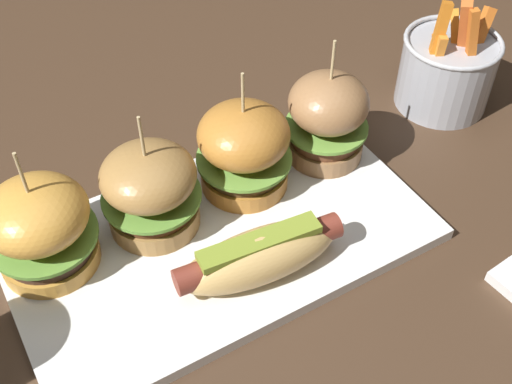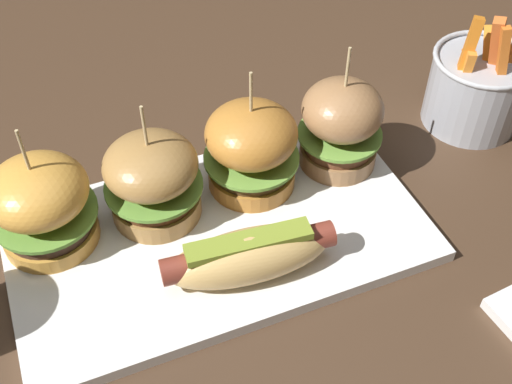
{
  "view_description": "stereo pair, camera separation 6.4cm",
  "coord_description": "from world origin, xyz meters",
  "px_view_note": "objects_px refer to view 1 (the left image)",
  "views": [
    {
      "loc": [
        -0.18,
        -0.38,
        0.51
      ],
      "look_at": [
        0.04,
        0.0,
        0.05
      ],
      "focal_mm": 45.54,
      "sensor_mm": 36.0,
      "label": 1
    },
    {
      "loc": [
        -0.13,
        -0.41,
        0.51
      ],
      "look_at": [
        0.04,
        0.0,
        0.05
      ],
      "focal_mm": 45.54,
      "sensor_mm": 36.0,
      "label": 2
    }
  ],
  "objects_px": {
    "slider_far_left": "(41,227)",
    "slider_center_right": "(244,148)",
    "hot_dog": "(260,255)",
    "platter_main": "(221,239)",
    "slider_center_left": "(150,190)",
    "slider_far_right": "(327,117)",
    "fries_bucket": "(447,70)"
  },
  "relations": [
    {
      "from": "fries_bucket",
      "to": "slider_far_left",
      "type": "bearing_deg",
      "value": -178.63
    },
    {
      "from": "slider_center_right",
      "to": "slider_far_right",
      "type": "bearing_deg",
      "value": -2.37
    },
    {
      "from": "slider_center_left",
      "to": "slider_far_right",
      "type": "distance_m",
      "value": 0.21
    },
    {
      "from": "slider_center_right",
      "to": "fries_bucket",
      "type": "xyz_separation_m",
      "value": [
        0.29,
        0.01,
        -0.02
      ]
    },
    {
      "from": "platter_main",
      "to": "slider_far_right",
      "type": "distance_m",
      "value": 0.18
    },
    {
      "from": "platter_main",
      "to": "fries_bucket",
      "type": "bearing_deg",
      "value": 10.7
    },
    {
      "from": "slider_far_left",
      "to": "slider_center_left",
      "type": "height_order",
      "value": "slider_far_left"
    },
    {
      "from": "hot_dog",
      "to": "slider_far_left",
      "type": "distance_m",
      "value": 0.2
    },
    {
      "from": "slider_far_left",
      "to": "slider_center_left",
      "type": "bearing_deg",
      "value": -2.69
    },
    {
      "from": "fries_bucket",
      "to": "platter_main",
      "type": "bearing_deg",
      "value": -169.3
    },
    {
      "from": "slider_far_right",
      "to": "slider_center_left",
      "type": "bearing_deg",
      "value": 179.73
    },
    {
      "from": "platter_main",
      "to": "slider_center_left",
      "type": "distance_m",
      "value": 0.09
    },
    {
      "from": "slider_far_left",
      "to": "slider_center_right",
      "type": "relative_size",
      "value": 0.98
    },
    {
      "from": "slider_center_left",
      "to": "slider_center_right",
      "type": "height_order",
      "value": "slider_center_right"
    },
    {
      "from": "hot_dog",
      "to": "slider_center_right",
      "type": "bearing_deg",
      "value": 67.01
    },
    {
      "from": "platter_main",
      "to": "fries_bucket",
      "type": "distance_m",
      "value": 0.36
    },
    {
      "from": "slider_far_right",
      "to": "fries_bucket",
      "type": "distance_m",
      "value": 0.19
    },
    {
      "from": "slider_far_right",
      "to": "slider_center_right",
      "type": "bearing_deg",
      "value": 177.63
    },
    {
      "from": "platter_main",
      "to": "slider_far_left",
      "type": "xyz_separation_m",
      "value": [
        -0.16,
        0.05,
        0.06
      ]
    },
    {
      "from": "slider_far_left",
      "to": "fries_bucket",
      "type": "relative_size",
      "value": 0.96
    },
    {
      "from": "slider_center_left",
      "to": "hot_dog",
      "type": "bearing_deg",
      "value": -61.82
    },
    {
      "from": "slider_center_right",
      "to": "slider_far_right",
      "type": "relative_size",
      "value": 0.97
    },
    {
      "from": "platter_main",
      "to": "slider_center_right",
      "type": "bearing_deg",
      "value": 42.23
    },
    {
      "from": "hot_dog",
      "to": "slider_center_right",
      "type": "xyz_separation_m",
      "value": [
        0.05,
        0.11,
        0.02
      ]
    },
    {
      "from": "hot_dog",
      "to": "slider_far_left",
      "type": "xyz_separation_m",
      "value": [
        -0.17,
        0.11,
        0.02
      ]
    },
    {
      "from": "slider_far_left",
      "to": "slider_far_right",
      "type": "height_order",
      "value": "slider_far_right"
    },
    {
      "from": "platter_main",
      "to": "hot_dog",
      "type": "bearing_deg",
      "value": -80.9
    },
    {
      "from": "hot_dog",
      "to": "fries_bucket",
      "type": "xyz_separation_m",
      "value": [
        0.34,
        0.13,
        0.01
      ]
    },
    {
      "from": "hot_dog",
      "to": "slider_far_left",
      "type": "bearing_deg",
      "value": 145.33
    },
    {
      "from": "slider_far_right",
      "to": "fries_bucket",
      "type": "bearing_deg",
      "value": 5.41
    },
    {
      "from": "hot_dog",
      "to": "slider_far_right",
      "type": "xyz_separation_m",
      "value": [
        0.15,
        0.11,
        0.03
      ]
    },
    {
      "from": "platter_main",
      "to": "slider_far_right",
      "type": "relative_size",
      "value": 2.8
    }
  ]
}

